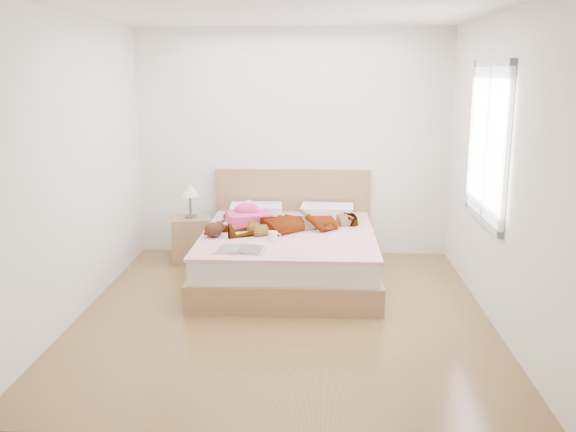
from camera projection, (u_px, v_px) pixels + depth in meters
The scene contains 11 objects.
ground at pixel (283, 313), 5.72m from camera, with size 4.00×4.00×0.00m, color #4F3418.
woman at pixel (294, 220), 6.61m from camera, with size 0.56×1.49×0.20m, color white.
hair at pixel (244, 215), 7.09m from camera, with size 0.47×0.57×0.08m, color black.
phone at pixel (250, 203), 7.01m from camera, with size 0.05×0.10×0.01m, color silver.
room_shell at pixel (488, 143), 5.60m from camera, with size 4.00×4.00×4.00m.
bed at pixel (289, 252), 6.67m from camera, with size 1.80×2.08×1.00m.
towel at pixel (249, 217), 6.77m from camera, with size 0.54×0.48×0.24m.
magazine at pixel (240, 250), 5.86m from camera, with size 0.47×0.32×0.03m.
coffee_mug at pixel (273, 236), 6.17m from camera, with size 0.13×0.10×0.10m.
plush_toy at pixel (215, 229), 6.34m from camera, with size 0.23×0.29×0.14m.
nightstand at pixel (191, 236), 7.22m from camera, with size 0.48×0.44×0.90m.
Camera 1 is at (0.30, -5.38, 2.11)m, focal length 40.00 mm.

